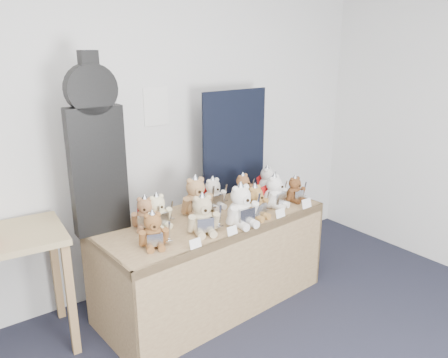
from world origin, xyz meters
TOP-DOWN VIEW (x-y plane):
  - room_shell at (0.86, 2.49)m, footprint 6.00×6.00m
  - display_table at (0.96, 1.82)m, footprint 1.76×0.83m
  - guitar_case at (0.22, 2.13)m, footprint 0.36×0.12m
  - navy_board at (1.44, 2.25)m, footprint 0.65×0.04m
  - teddy_front_far_left at (0.38, 1.70)m, footprint 0.21×0.20m
  - teddy_front_left at (0.75, 1.70)m, footprint 0.25×0.23m
  - teddy_front_centre at (1.04, 1.65)m, footprint 0.27×0.22m
  - teddy_front_right at (1.20, 1.69)m, footprint 0.23×0.20m
  - teddy_front_far_right at (1.47, 1.78)m, footprint 0.24×0.22m
  - teddy_front_end at (1.69, 1.77)m, footprint 0.19×0.15m
  - teddy_back_left at (0.56, 1.97)m, footprint 0.22×0.18m
  - teddy_back_centre_left at (0.89, 2.00)m, footprint 0.27×0.24m
  - teddy_back_centre_right at (1.08, 2.05)m, footprint 0.22×0.18m
  - teddy_back_right at (1.37, 2.04)m, footprint 0.21×0.18m
  - teddy_back_end at (1.64, 2.04)m, footprint 0.22×0.21m
  - teddy_back_far_left at (0.48, 1.99)m, footprint 0.21×0.21m
  - entry_card_a at (0.58, 1.53)m, footprint 0.09×0.02m
  - entry_card_b at (0.88, 1.55)m, footprint 0.08×0.02m
  - entry_card_c at (1.35, 1.58)m, footprint 0.09×0.03m
  - entry_card_d at (1.65, 1.60)m, footprint 0.10×0.03m

SIDE VIEW (x-z plane):
  - display_table at x=0.96m, z-range 0.20..0.92m
  - entry_card_b at x=0.88m, z-range 0.72..0.78m
  - entry_card_a at x=0.58m, z-range 0.72..0.78m
  - entry_card_c at x=1.35m, z-range 0.72..0.78m
  - entry_card_d at x=1.65m, z-range 0.72..0.79m
  - teddy_front_end at x=1.69m, z-range 0.69..0.92m
  - teddy_back_right at x=1.37m, z-range 0.69..0.94m
  - teddy_back_far_left at x=0.48m, z-range 0.69..0.95m
  - teddy_front_far_left at x=0.38m, z-range 0.69..0.95m
  - teddy_back_end at x=1.64m, z-range 0.69..0.95m
  - teddy_back_left at x=0.56m, z-range 0.69..0.95m
  - teddy_back_centre_right at x=1.08m, z-range 0.69..0.95m
  - teddy_front_right at x=1.20m, z-range 0.69..0.96m
  - teddy_front_far_right at x=1.47m, z-range 0.68..0.97m
  - teddy_front_left at x=0.75m, z-range 0.68..0.99m
  - teddy_back_centre_left at x=0.89m, z-range 0.68..1.01m
  - teddy_front_centre at x=1.04m, z-range 0.68..1.01m
  - navy_board at x=1.44m, z-range 0.71..1.58m
  - guitar_case at x=0.22m, z-range 0.70..1.88m
  - room_shell at x=0.86m, z-range -1.54..4.46m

